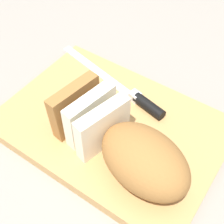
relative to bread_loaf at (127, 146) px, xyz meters
The scene contains 6 objects.
ground_plane 0.11m from the bread_loaf, 36.67° to the right, with size 3.00×3.00×0.00m, color gray.
cutting_board 0.10m from the bread_loaf, 36.67° to the right, with size 0.40×0.28×0.02m, color tan.
bread_loaf is the anchor object (origin of this frame).
bread_knife 0.15m from the bread_loaf, 60.18° to the right, with size 0.29×0.06×0.02m.
crumb_near_knife 0.13m from the bread_loaf, 16.82° to the right, with size 0.01×0.01×0.01m, color tan.
crumb_near_loaf 0.12m from the bread_loaf, 25.70° to the right, with size 0.01×0.01×0.01m, color tan.
Camera 1 is at (-0.22, 0.28, 0.47)m, focal length 50.28 mm.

